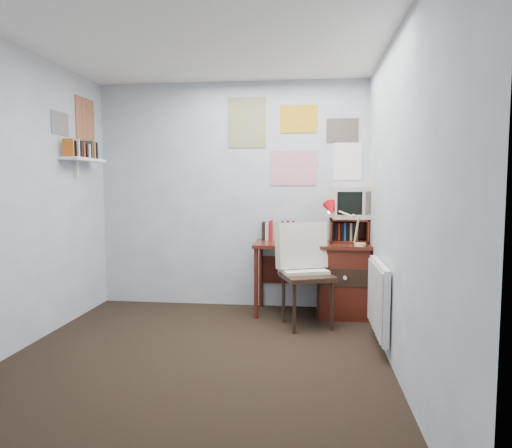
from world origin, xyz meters
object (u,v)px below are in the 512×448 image
(desk_chair, at_px, (307,277))
(wall_shelf, at_px, (83,160))
(crt_tv, at_px, (351,201))
(radiator, at_px, (379,298))
(desk_lamp, at_px, (360,226))
(tv_riser, at_px, (349,230))
(desk, at_px, (337,277))

(desk_chair, distance_m, wall_shelf, 2.53)
(desk_chair, relative_size, crt_tv, 2.51)
(crt_tv, bearing_deg, radiator, -87.40)
(desk_lamp, xyz_separation_m, tv_riser, (-0.09, 0.31, -0.07))
(crt_tv, bearing_deg, tv_riser, -143.38)
(desk_chair, xyz_separation_m, crt_tv, (0.45, 0.57, 0.71))
(crt_tv, bearing_deg, wall_shelf, -174.68)
(desk_lamp, distance_m, crt_tv, 0.41)
(desk_chair, relative_size, wall_shelf, 1.57)
(desk_lamp, xyz_separation_m, crt_tv, (-0.06, 0.33, 0.24))
(wall_shelf, bearing_deg, desk, 8.40)
(desk, bearing_deg, desk_lamp, -44.78)
(desk, height_order, desk_lamp, desk_lamp)
(desk, bearing_deg, tv_riser, 42.96)
(desk_chair, xyz_separation_m, radiator, (0.60, -0.49, -0.07))
(tv_riser, xyz_separation_m, wall_shelf, (-2.69, -0.49, 0.74))
(desk, bearing_deg, radiator, -72.76)
(tv_riser, bearing_deg, desk_chair, -127.86)
(radiator, relative_size, wall_shelf, 1.29)
(tv_riser, bearing_deg, radiator, -80.72)
(desk_chair, bearing_deg, wall_shelf, 158.39)
(tv_riser, relative_size, radiator, 0.50)
(radiator, height_order, wall_shelf, wall_shelf)
(desk, distance_m, desk_lamp, 0.62)
(desk, height_order, crt_tv, crt_tv)
(desk, xyz_separation_m, crt_tv, (0.14, 0.13, 0.79))
(desk, relative_size, desk_chair, 1.23)
(radiator, bearing_deg, desk_lamp, 96.54)
(desk, xyz_separation_m, desk_chair, (-0.31, -0.44, 0.08))
(desk_chair, height_order, radiator, desk_chair)
(desk_lamp, height_order, crt_tv, crt_tv)
(crt_tv, bearing_deg, desk_chair, -133.60)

